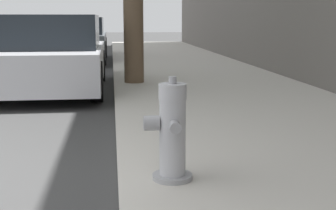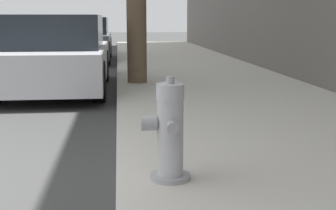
{
  "view_description": "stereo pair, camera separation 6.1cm",
  "coord_description": "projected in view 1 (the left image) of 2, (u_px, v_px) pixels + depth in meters",
  "views": [
    {
      "loc": [
        1.86,
        -3.27,
        1.31
      ],
      "look_at": [
        2.4,
        1.21,
        0.46
      ],
      "focal_mm": 50.0,
      "sensor_mm": 36.0,
      "label": 1
    },
    {
      "loc": [
        1.92,
        -3.27,
        1.31
      ],
      "look_at": [
        2.4,
        1.21,
        0.46
      ],
      "focal_mm": 50.0,
      "sensor_mm": 36.0,
      "label": 2
    }
  ],
  "objects": [
    {
      "name": "fire_hydrant",
      "position": [
        172.0,
        133.0,
        3.39
      ],
      "size": [
        0.36,
        0.38,
        0.76
      ],
      "color": "#97979C",
      "rests_on": "sidewalk_slab"
    },
    {
      "name": "parked_car_mid",
      "position": [
        76.0,
        40.0,
        14.02
      ],
      "size": [
        1.77,
        4.21,
        1.32
      ],
      "color": "#4C5156",
      "rests_on": "ground_plane"
    },
    {
      "name": "parked_car_near",
      "position": [
        52.0,
        55.0,
        8.31
      ],
      "size": [
        1.82,
        3.97,
        1.35
      ],
      "color": "#B7B7BC",
      "rests_on": "ground_plane"
    }
  ]
}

